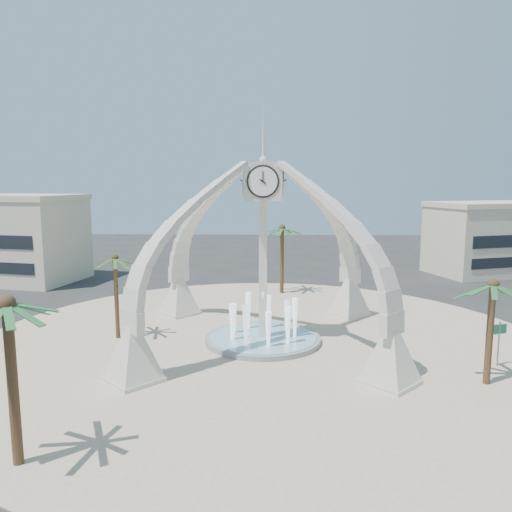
{
  "coord_description": "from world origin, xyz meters",
  "views": [
    {
      "loc": [
        0.42,
        -33.29,
        11.09
      ],
      "look_at": [
        -0.53,
        2.0,
        5.76
      ],
      "focal_mm": 35.0,
      "sensor_mm": 36.0,
      "label": 1
    }
  ],
  "objects_px": {
    "clock_tower": "(263,250)",
    "street_sign": "(499,335)",
    "palm_east": "(493,286)",
    "palm_south": "(7,306)",
    "palm_north": "(282,229)",
    "fountain": "(263,338)",
    "palm_west": "(115,259)"
  },
  "relations": [
    {
      "from": "clock_tower",
      "to": "fountain",
      "type": "relative_size",
      "value": 2.24
    },
    {
      "from": "palm_east",
      "to": "palm_west",
      "type": "relative_size",
      "value": 0.99
    },
    {
      "from": "clock_tower",
      "to": "fountain",
      "type": "xyz_separation_m",
      "value": [
        0.0,
        0.0,
        -6.2
      ]
    },
    {
      "from": "palm_east",
      "to": "palm_west",
      "type": "xyz_separation_m",
      "value": [
        -22.69,
        7.48,
        0.15
      ]
    },
    {
      "from": "clock_tower",
      "to": "palm_north",
      "type": "distance_m",
      "value": 15.41
    },
    {
      "from": "palm_west",
      "to": "palm_south",
      "type": "distance_m",
      "value": 15.95
    },
    {
      "from": "fountain",
      "to": "palm_east",
      "type": "bearing_deg",
      "value": -29.09
    },
    {
      "from": "palm_north",
      "to": "palm_south",
      "type": "relative_size",
      "value": 1.0
    },
    {
      "from": "palm_north",
      "to": "palm_south",
      "type": "bearing_deg",
      "value": -109.93
    },
    {
      "from": "clock_tower",
      "to": "palm_south",
      "type": "xyz_separation_m",
      "value": [
        -9.44,
        -15.33,
        -0.07
      ]
    },
    {
      "from": "palm_east",
      "to": "palm_north",
      "type": "bearing_deg",
      "value": 115.75
    },
    {
      "from": "fountain",
      "to": "palm_west",
      "type": "xyz_separation_m",
      "value": [
        -10.3,
        0.58,
        5.4
      ]
    },
    {
      "from": "clock_tower",
      "to": "palm_east",
      "type": "relative_size",
      "value": 2.82
    },
    {
      "from": "fountain",
      "to": "palm_north",
      "type": "distance_m",
      "value": 16.6
    },
    {
      "from": "street_sign",
      "to": "clock_tower",
      "type": "bearing_deg",
      "value": 145.82
    },
    {
      "from": "clock_tower",
      "to": "palm_west",
      "type": "height_order",
      "value": "clock_tower"
    },
    {
      "from": "palm_east",
      "to": "palm_north",
      "type": "distance_m",
      "value": 24.68
    },
    {
      "from": "clock_tower",
      "to": "palm_west",
      "type": "xyz_separation_m",
      "value": [
        -10.3,
        0.58,
        -0.8
      ]
    },
    {
      "from": "palm_east",
      "to": "palm_south",
      "type": "bearing_deg",
      "value": -158.87
    },
    {
      "from": "palm_south",
      "to": "fountain",
      "type": "bearing_deg",
      "value": 58.38
    },
    {
      "from": "palm_north",
      "to": "street_sign",
      "type": "distance_m",
      "value": 23.59
    },
    {
      "from": "palm_east",
      "to": "palm_north",
      "type": "relative_size",
      "value": 0.87
    },
    {
      "from": "palm_west",
      "to": "palm_south",
      "type": "xyz_separation_m",
      "value": [
        0.86,
        -15.91,
        0.73
      ]
    },
    {
      "from": "palm_east",
      "to": "palm_south",
      "type": "relative_size",
      "value": 0.87
    },
    {
      "from": "palm_south",
      "to": "clock_tower",
      "type": "bearing_deg",
      "value": 58.38
    },
    {
      "from": "fountain",
      "to": "palm_south",
      "type": "xyz_separation_m",
      "value": [
        -9.44,
        -15.33,
        6.13
      ]
    },
    {
      "from": "palm_north",
      "to": "street_sign",
      "type": "xyz_separation_m",
      "value": [
        12.51,
        -19.5,
        -4.45
      ]
    },
    {
      "from": "palm_east",
      "to": "palm_south",
      "type": "height_order",
      "value": "palm_south"
    },
    {
      "from": "fountain",
      "to": "street_sign",
      "type": "bearing_deg",
      "value": -16.43
    },
    {
      "from": "clock_tower",
      "to": "palm_north",
      "type": "bearing_deg",
      "value": 83.76
    },
    {
      "from": "clock_tower",
      "to": "street_sign",
      "type": "height_order",
      "value": "clock_tower"
    },
    {
      "from": "palm_west",
      "to": "street_sign",
      "type": "xyz_separation_m",
      "value": [
        24.48,
        -4.77,
        -3.69
      ]
    }
  ]
}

